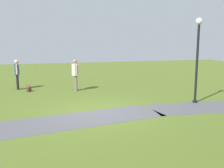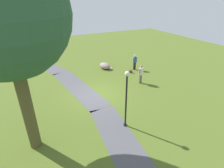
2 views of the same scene
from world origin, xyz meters
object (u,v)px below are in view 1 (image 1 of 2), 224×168
woman_with_handbag (17,72)px  man_near_boulder (75,73)px  handbag_on_grass (29,89)px  lamp_post (198,51)px

woman_with_handbag → man_near_boulder: size_ratio=0.97×
handbag_on_grass → lamp_post: bearing=145.3°
handbag_on_grass → man_near_boulder: bearing=168.1°
woman_with_handbag → man_near_boulder: bearing=155.9°
lamp_post → man_near_boulder: bearing=-43.5°
woman_with_handbag → man_near_boulder: 3.31m
woman_with_handbag → handbag_on_grass: size_ratio=4.52×
lamp_post → man_near_boulder: size_ratio=2.10×
handbag_on_grass → woman_with_handbag: bearing=-54.6°
lamp_post → handbag_on_grass: bearing=-34.7°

